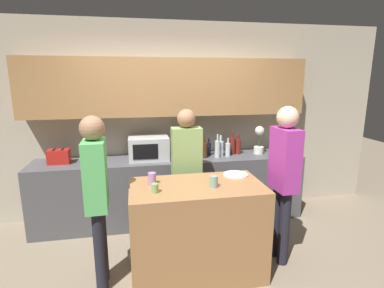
# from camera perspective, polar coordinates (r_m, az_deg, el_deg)

# --- Properties ---
(ground_plane) EXTENTS (14.00, 14.00, 0.00)m
(ground_plane) POSITION_cam_1_polar(r_m,az_deg,el_deg) (3.20, -0.37, -25.05)
(ground_plane) COLOR #7F705B
(back_wall) EXTENTS (6.40, 0.40, 2.70)m
(back_wall) POSITION_cam_1_polar(r_m,az_deg,el_deg) (4.20, -4.58, 6.87)
(back_wall) COLOR #B2A893
(back_wall) RESTS_ON ground_plane
(back_counter) EXTENTS (3.60, 0.62, 0.89)m
(back_counter) POSITION_cam_1_polar(r_m,az_deg,el_deg) (4.19, -3.90, -8.55)
(back_counter) COLOR #4C4C51
(back_counter) RESTS_ON ground_plane
(kitchen_island) EXTENTS (1.29, 0.71, 0.94)m
(kitchen_island) POSITION_cam_1_polar(r_m,az_deg,el_deg) (3.11, 0.91, -15.94)
(kitchen_island) COLOR #996B42
(kitchen_island) RESTS_ON ground_plane
(microwave) EXTENTS (0.52, 0.39, 0.30)m
(microwave) POSITION_cam_1_polar(r_m,az_deg,el_deg) (4.00, -8.25, -0.77)
(microwave) COLOR #B7BABC
(microwave) RESTS_ON back_counter
(toaster) EXTENTS (0.26, 0.16, 0.18)m
(toaster) POSITION_cam_1_polar(r_m,az_deg,el_deg) (4.12, -24.02, -2.20)
(toaster) COLOR #B21E19
(toaster) RESTS_ON back_counter
(potted_plant) EXTENTS (0.14, 0.14, 0.39)m
(potted_plant) POSITION_cam_1_polar(r_m,az_deg,el_deg) (4.34, 12.67, 0.76)
(potted_plant) COLOR silver
(potted_plant) RESTS_ON back_counter
(bottle_0) EXTENTS (0.08, 0.08, 0.29)m
(bottle_0) POSITION_cam_1_polar(r_m,az_deg,el_deg) (4.03, 2.36, -1.12)
(bottle_0) COLOR #472814
(bottle_0) RESTS_ON back_counter
(bottle_1) EXTENTS (0.07, 0.07, 0.24)m
(bottle_1) POSITION_cam_1_polar(r_m,az_deg,el_deg) (4.17, 3.16, -0.90)
(bottle_1) COLOR black
(bottle_1) RESTS_ON back_counter
(bottle_2) EXTENTS (0.07, 0.07, 0.32)m
(bottle_2) POSITION_cam_1_polar(r_m,az_deg,el_deg) (4.05, 4.86, -0.89)
(bottle_2) COLOR silver
(bottle_2) RESTS_ON back_counter
(bottle_3) EXTENTS (0.09, 0.09, 0.29)m
(bottle_3) POSITION_cam_1_polar(r_m,az_deg,el_deg) (4.13, 5.44, -0.79)
(bottle_3) COLOR silver
(bottle_3) RESTS_ON back_counter
(bottle_4) EXTENTS (0.07, 0.07, 0.25)m
(bottle_4) POSITION_cam_1_polar(r_m,az_deg,el_deg) (4.14, 6.85, -0.99)
(bottle_4) COLOR silver
(bottle_4) RESTS_ON back_counter
(bottle_5) EXTENTS (0.08, 0.08, 0.33)m
(bottle_5) POSITION_cam_1_polar(r_m,az_deg,el_deg) (4.25, 7.68, -0.28)
(bottle_5) COLOR maroon
(bottle_5) RESTS_ON back_counter
(bottle_6) EXTENTS (0.08, 0.08, 0.28)m
(bottle_6) POSITION_cam_1_polar(r_m,az_deg,el_deg) (4.29, 8.76, -0.46)
(bottle_6) COLOR maroon
(bottle_6) RESTS_ON back_counter
(plate_on_island) EXTENTS (0.26, 0.26, 0.01)m
(plate_on_island) POSITION_cam_1_polar(r_m,az_deg,el_deg) (3.22, 8.28, -5.77)
(plate_on_island) COLOR white
(plate_on_island) RESTS_ON kitchen_island
(cup_0) EXTENTS (0.06, 0.06, 0.08)m
(cup_0) POSITION_cam_1_polar(r_m,az_deg,el_deg) (2.73, -7.07, -8.35)
(cup_0) COLOR #78A359
(cup_0) RESTS_ON kitchen_island
(cup_1) EXTENTS (0.08, 0.08, 0.11)m
(cup_1) POSITION_cam_1_polar(r_m,az_deg,el_deg) (2.85, 4.17, -7.13)
(cup_1) COLOR gray
(cup_1) RESTS_ON kitchen_island
(cup_2) EXTENTS (0.08, 0.08, 0.12)m
(cup_2) POSITION_cam_1_polar(r_m,az_deg,el_deg) (2.94, -7.60, -6.53)
(cup_2) COLOR #A572B0
(cup_2) RESTS_ON kitchen_island
(person_left) EXTENTS (0.22, 0.35, 1.68)m
(person_left) POSITION_cam_1_polar(r_m,az_deg,el_deg) (3.24, 17.11, -5.11)
(person_left) COLOR black
(person_left) RESTS_ON ground_plane
(person_center) EXTENTS (0.21, 0.35, 1.64)m
(person_center) POSITION_cam_1_polar(r_m,az_deg,el_deg) (2.84, -17.72, -8.25)
(person_center) COLOR black
(person_center) RESTS_ON ground_plane
(person_right) EXTENTS (0.34, 0.21, 1.61)m
(person_right) POSITION_cam_1_polar(r_m,az_deg,el_deg) (3.48, -1.04, -4.11)
(person_right) COLOR black
(person_right) RESTS_ON ground_plane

